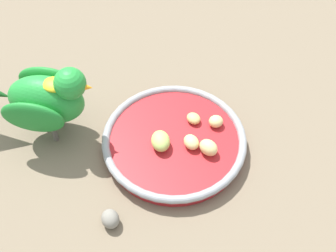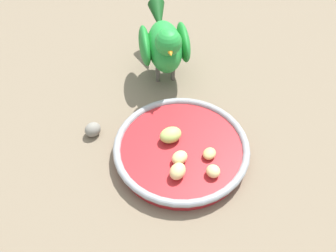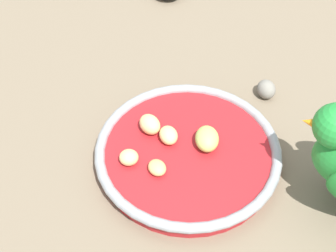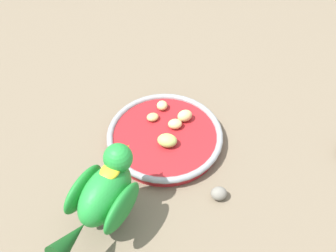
% 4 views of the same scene
% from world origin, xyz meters
% --- Properties ---
extents(ground_plane, '(4.00, 4.00, 0.00)m').
position_xyz_m(ground_plane, '(0.00, 0.00, 0.00)').
color(ground_plane, '#756651').
extents(feeding_bowl, '(0.24, 0.24, 0.03)m').
position_xyz_m(feeding_bowl, '(-0.00, 0.00, 0.02)').
color(feeding_bowl, '#AD1E23').
rests_on(feeding_bowl, ground_plane).
extents(apple_piece_0, '(0.03, 0.03, 0.02)m').
position_xyz_m(apple_piece_0, '(-0.05, -0.06, 0.03)').
color(apple_piece_0, '#E5C67F').
rests_on(apple_piece_0, feeding_bowl).
extents(apple_piece_1, '(0.03, 0.03, 0.01)m').
position_xyz_m(apple_piece_1, '(-0.01, -0.05, 0.03)').
color(apple_piece_1, tan).
rests_on(apple_piece_1, feeding_bowl).
extents(apple_piece_2, '(0.04, 0.03, 0.02)m').
position_xyz_m(apple_piece_2, '(-0.06, -0.00, 0.03)').
color(apple_piece_2, '#E5C67F').
rests_on(apple_piece_2, feeding_bowl).
extents(apple_piece_3, '(0.05, 0.05, 0.03)m').
position_xyz_m(apple_piece_3, '(0.01, 0.02, 0.03)').
color(apple_piece_3, '#B2CC66').
rests_on(apple_piece_3, feeding_bowl).
extents(apple_piece_4, '(0.04, 0.04, 0.02)m').
position_xyz_m(apple_piece_4, '(-0.03, 0.00, 0.03)').
color(apple_piece_4, '#E5C67F').
rests_on(apple_piece_4, feeding_bowl).
extents(parrot, '(0.22, 0.12, 0.15)m').
position_xyz_m(parrot, '(0.20, 0.06, 0.09)').
color(parrot, '#59544C').
rests_on(parrot, ground_plane).
extents(pebble_0, '(0.04, 0.04, 0.03)m').
position_xyz_m(pebble_0, '(0.03, 0.17, 0.01)').
color(pebble_0, gray).
rests_on(pebble_0, ground_plane).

